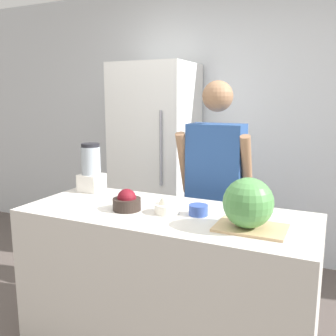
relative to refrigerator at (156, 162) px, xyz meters
The scene contains 10 objects.
wall_back 0.89m from the refrigerator, 26.41° to the left, with size 8.00×0.06×2.60m.
counter_island 1.58m from the refrigerator, 61.10° to the right, with size 1.69×0.69×0.89m.
refrigerator is the anchor object (origin of this frame).
person 1.04m from the refrigerator, 38.63° to the right, with size 0.53×0.26×1.66m.
cutting_board 1.86m from the refrigerator, 48.53° to the right, with size 0.35×0.24×0.01m.
watermelon 1.87m from the refrigerator, 49.22° to the right, with size 0.25×0.25×0.25m.
bowl_cherries 1.47m from the refrigerator, 69.80° to the right, with size 0.16×0.16×0.13m.
bowl_cream 1.53m from the refrigerator, 60.84° to the right, with size 0.14×0.14×0.10m.
bowl_small_blue 1.59m from the refrigerator, 54.64° to the right, with size 0.11×0.11×0.06m.
blender 1.10m from the refrigerator, 87.50° to the right, with size 0.15×0.15×0.34m.
Camera 1 is at (0.88, -1.51, 1.54)m, focal length 40.00 mm.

